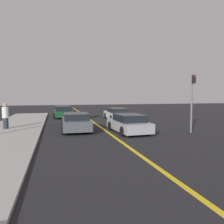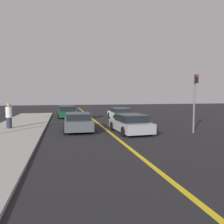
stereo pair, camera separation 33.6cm
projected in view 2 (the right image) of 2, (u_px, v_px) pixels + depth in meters
name	position (u px, v px, depth m)	size (l,w,h in m)	color
road_center_line	(112.00, 134.00, 14.04)	(0.20, 60.00, 0.01)	gold
sidewalk_left	(2.00, 140.00, 12.05)	(3.98, 34.84, 0.12)	#9E9E99
car_near_right_lane	(130.00, 124.00, 14.80)	(2.15, 4.21, 1.25)	#9E9EA3
car_ahead_center	(78.00, 122.00, 15.47)	(2.05, 3.98, 1.27)	#4C5156
car_far_distant	(120.00, 114.00, 22.44)	(2.01, 4.51, 1.20)	silver
car_parked_left_lot	(67.00, 112.00, 24.67)	(2.13, 4.03, 1.30)	#144728
pedestrian_far_standing	(9.00, 116.00, 15.88)	(0.43, 0.43, 1.85)	#282D3D
traffic_light	(195.00, 97.00, 14.38)	(0.18, 0.40, 3.86)	slate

